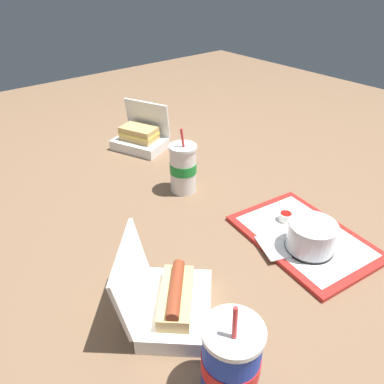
{
  "coord_description": "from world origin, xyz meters",
  "views": [
    {
      "loc": [
        0.73,
        -0.64,
        0.66
      ],
      "look_at": [
        -0.02,
        -0.02,
        0.05
      ],
      "focal_mm": 35.0,
      "sensor_mm": 36.0,
      "label": 1
    }
  ],
  "objects": [
    {
      "name": "ground_plane",
      "position": [
        0.0,
        0.0,
        0.0
      ],
      "size": [
        3.2,
        3.2,
        0.0
      ],
      "primitive_type": "plane",
      "color": "brown"
    },
    {
      "name": "food_tray",
      "position": [
        0.31,
        0.11,
        0.01
      ],
      "size": [
        0.4,
        0.31,
        0.01
      ],
      "color": "red",
      "rests_on": "ground_plane"
    },
    {
      "name": "cake_container",
      "position": [
        0.35,
        0.08,
        0.05
      ],
      "size": [
        0.13,
        0.13,
        0.08
      ],
      "color": "black",
      "rests_on": "food_tray"
    },
    {
      "name": "ketchup_cup",
      "position": [
        0.23,
        0.13,
        0.03
      ],
      "size": [
        0.04,
        0.04,
        0.02
      ],
      "color": "white",
      "rests_on": "food_tray"
    },
    {
      "name": "napkin_stack",
      "position": [
        0.29,
        0.03,
        0.02
      ],
      "size": [
        0.13,
        0.13,
        0.0
      ],
      "primitive_type": "cube",
      "rotation": [
        0.0,
        0.0,
        -0.4
      ],
      "color": "white",
      "rests_on": "food_tray"
    },
    {
      "name": "plastic_fork",
      "position": [
        0.29,
        0.2,
        0.02
      ],
      "size": [
        0.11,
        0.05,
        0.0
      ],
      "primitive_type": "cube",
      "rotation": [
        0.0,
        0.0,
        0.39
      ],
      "color": "white",
      "rests_on": "food_tray"
    },
    {
      "name": "clamshell_hotdog_right",
      "position": [
        0.28,
        -0.32,
        0.04
      ],
      "size": [
        0.27,
        0.27,
        0.18
      ],
      "color": "white",
      "rests_on": "ground_plane"
    },
    {
      "name": "clamshell_sandwich_left",
      "position": [
        -0.47,
        0.08,
        0.04
      ],
      "size": [
        0.24,
        0.21,
        0.18
      ],
      "color": "white",
      "rests_on": "ground_plane"
    },
    {
      "name": "soda_cup_front",
      "position": [
        -0.11,
        0.02,
        0.08
      ],
      "size": [
        0.09,
        0.09,
        0.22
      ],
      "color": "white",
      "rests_on": "ground_plane"
    },
    {
      "name": "soda_cup_corner",
      "position": [
        0.47,
        -0.34,
        0.08
      ],
      "size": [
        0.11,
        0.11,
        0.22
      ],
      "color": "#1938B7",
      "rests_on": "ground_plane"
    }
  ]
}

